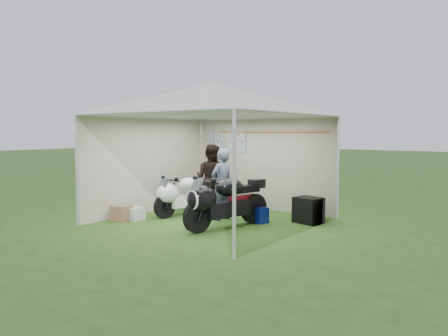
{
  "coord_description": "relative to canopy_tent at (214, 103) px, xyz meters",
  "views": [
    {
      "loc": [
        5.82,
        -7.33,
        1.96
      ],
      "look_at": [
        0.04,
        0.35,
        1.16
      ],
      "focal_mm": 35.0,
      "sensor_mm": 36.0,
      "label": 1
    }
  ],
  "objects": [
    {
      "name": "ground",
      "position": [
        0.0,
        -0.03,
        -2.58
      ],
      "size": [
        80.0,
        80.0,
        0.0
      ],
      "primitive_type": "plane",
      "color": "#2A491B",
      "rests_on": "ground"
    },
    {
      "name": "canopy_tent",
      "position": [
        0.0,
        0.0,
        0.0
      ],
      "size": [
        5.66,
        5.66,
        3.0
      ],
      "color": "silver",
      "rests_on": "ground"
    },
    {
      "name": "motorcycle_white",
      "position": [
        -1.02,
        0.16,
        -2.07
      ],
      "size": [
        0.61,
        1.83,
        0.91
      ],
      "rotation": [
        0.0,
        0.0,
        -0.18
      ],
      "color": "black",
      "rests_on": "ground"
    },
    {
      "name": "motorcycle_black",
      "position": [
        0.56,
        -0.42,
        -1.99
      ],
      "size": [
        0.8,
        2.09,
        1.04
      ],
      "rotation": [
        0.0,
        0.0,
        -0.24
      ],
      "color": "black",
      "rests_on": "ground"
    },
    {
      "name": "paddock_stand",
      "position": [
        0.79,
        0.52,
        -2.4
      ],
      "size": [
        0.51,
        0.38,
        0.34
      ],
      "primitive_type": "cube",
      "rotation": [
        0.0,
        0.0,
        -0.24
      ],
      "color": "#142BD1",
      "rests_on": "ground"
    },
    {
      "name": "person_dark_jacket",
      "position": [
        -0.76,
        0.86,
        -1.75
      ],
      "size": [
        0.91,
        0.77,
        1.66
      ],
      "primitive_type": "imported",
      "rotation": [
        0.0,
        0.0,
        3.34
      ],
      "color": "black",
      "rests_on": "ground"
    },
    {
      "name": "person_blue_jacket",
      "position": [
        0.02,
        0.28,
        -1.78
      ],
      "size": [
        0.49,
        0.64,
        1.59
      ],
      "primitive_type": "imported",
      "rotation": [
        0.0,
        0.0,
        -1.77
      ],
      "color": "slate",
      "rests_on": "ground"
    },
    {
      "name": "equipment_box",
      "position": [
        1.7,
        1.12,
        -2.3
      ],
      "size": [
        0.64,
        0.56,
        0.56
      ],
      "primitive_type": "cube",
      "rotation": [
        0.0,
        0.0,
        -0.22
      ],
      "color": "black",
      "rests_on": "ground"
    },
    {
      "name": "crate_0",
      "position": [
        -1.57,
        -0.89,
        -2.44
      ],
      "size": [
        0.45,
        0.37,
        0.28
      ],
      "primitive_type": "cube",
      "rotation": [
        0.0,
        0.0,
        -0.12
      ],
      "color": "#B4B8BD",
      "rests_on": "ground"
    },
    {
      "name": "crate_1",
      "position": [
        -1.71,
        -1.12,
        -2.41
      ],
      "size": [
        0.41,
        0.41,
        0.33
      ],
      "primitive_type": "cube",
      "rotation": [
        0.0,
        0.0,
        0.11
      ],
      "color": "brown",
      "rests_on": "ground"
    }
  ]
}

